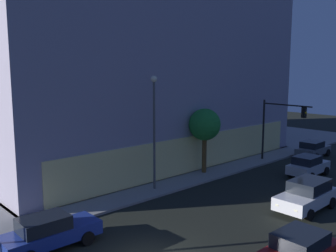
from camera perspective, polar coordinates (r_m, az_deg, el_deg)
modern_building at (r=39.99m, az=-9.83°, el=11.84°), size 29.35×26.68×21.61m
traffic_light_far_corner at (r=34.32m, az=16.66°, el=0.86°), size 0.63×4.87×5.52m
street_lamp_sidewalk at (r=25.20m, az=-2.15°, el=1.14°), size 0.44×0.44×7.82m
sidewalk_tree at (r=29.65m, az=5.66°, el=0.13°), size 2.55×2.55×5.19m
car_blue at (r=18.86m, az=-17.79°, el=-15.25°), size 4.59×2.00×1.63m
car_red at (r=17.23m, az=19.16°, el=-17.81°), size 4.58×2.21×1.57m
car_white at (r=24.14m, az=20.58°, el=-9.86°), size 4.63×2.18×1.80m
car_silver at (r=31.56m, az=20.72°, el=-5.71°), size 4.06×2.02×1.67m
car_grey at (r=38.71m, az=21.38°, el=-3.26°), size 4.22×2.14×1.56m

